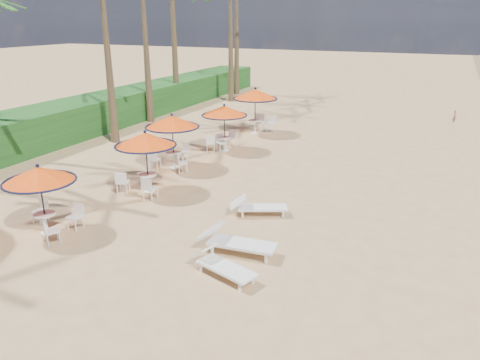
{
  "coord_description": "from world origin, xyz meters",
  "views": [
    {
      "loc": [
        5.15,
        -9.64,
        6.2
      ],
      "look_at": [
        -0.67,
        3.35,
        1.2
      ],
      "focal_mm": 35.0,
      "sensor_mm": 36.0,
      "label": 1
    }
  ],
  "objects_px": {
    "station_4": "(257,100)",
    "lounger_mid": "(234,241)",
    "station_0": "(42,183)",
    "lounger_near": "(221,264)",
    "lounger_far": "(257,206)",
    "station_2": "(172,128)",
    "station_1": "(144,147)",
    "station_3": "(224,116)"
  },
  "relations": [
    {
      "from": "station_0",
      "to": "lounger_far",
      "type": "bearing_deg",
      "value": 36.09
    },
    {
      "from": "lounger_near",
      "to": "station_2",
      "type": "bearing_deg",
      "value": 147.16
    },
    {
      "from": "station_0",
      "to": "lounger_far",
      "type": "xyz_separation_m",
      "value": [
        5.24,
        3.82,
        -1.29
      ]
    },
    {
      "from": "station_1",
      "to": "lounger_mid",
      "type": "bearing_deg",
      "value": -31.28
    },
    {
      "from": "station_4",
      "to": "lounger_near",
      "type": "xyz_separation_m",
      "value": [
        4.97,
        -14.52,
        -1.56
      ]
    },
    {
      "from": "station_2",
      "to": "lounger_near",
      "type": "relative_size",
      "value": 1.21
    },
    {
      "from": "station_4",
      "to": "station_2",
      "type": "bearing_deg",
      "value": -96.24
    },
    {
      "from": "station_2",
      "to": "station_4",
      "type": "relative_size",
      "value": 0.93
    },
    {
      "from": "lounger_near",
      "to": "lounger_mid",
      "type": "xyz_separation_m",
      "value": [
        -0.18,
        1.21,
        0.05
      ]
    },
    {
      "from": "lounger_near",
      "to": "lounger_far",
      "type": "bearing_deg",
      "value": 117.0
    },
    {
      "from": "station_3",
      "to": "station_2",
      "type": "bearing_deg",
      "value": -102.52
    },
    {
      "from": "station_1",
      "to": "lounger_far",
      "type": "relative_size",
      "value": 1.21
    },
    {
      "from": "station_1",
      "to": "station_2",
      "type": "bearing_deg",
      "value": 102.12
    },
    {
      "from": "station_1",
      "to": "lounger_near",
      "type": "xyz_separation_m",
      "value": [
        5.16,
        -4.23,
        -1.41
      ]
    },
    {
      "from": "station_1",
      "to": "lounger_mid",
      "type": "relative_size",
      "value": 1.05
    },
    {
      "from": "station_0",
      "to": "station_1",
      "type": "relative_size",
      "value": 0.93
    },
    {
      "from": "station_1",
      "to": "station_2",
      "type": "xyz_separation_m",
      "value": [
        -0.62,
        2.89,
        0.03
      ]
    },
    {
      "from": "station_0",
      "to": "station_4",
      "type": "xyz_separation_m",
      "value": [
        0.87,
        14.45,
        0.27
      ]
    },
    {
      "from": "station_1",
      "to": "station_4",
      "type": "xyz_separation_m",
      "value": [
        0.19,
        10.29,
        0.15
      ]
    },
    {
      "from": "station_1",
      "to": "station_3",
      "type": "bearing_deg",
      "value": 88.78
    },
    {
      "from": "station_2",
      "to": "lounger_mid",
      "type": "height_order",
      "value": "station_2"
    },
    {
      "from": "station_0",
      "to": "station_2",
      "type": "height_order",
      "value": "station_2"
    },
    {
      "from": "station_2",
      "to": "lounger_far",
      "type": "distance_m",
      "value": 6.27
    },
    {
      "from": "lounger_far",
      "to": "station_2",
      "type": "bearing_deg",
      "value": 123.37
    },
    {
      "from": "lounger_mid",
      "to": "lounger_near",
      "type": "bearing_deg",
      "value": -85.97
    },
    {
      "from": "lounger_mid",
      "to": "lounger_far",
      "type": "height_order",
      "value": "lounger_mid"
    },
    {
      "from": "lounger_near",
      "to": "lounger_far",
      "type": "relative_size",
      "value": 1.02
    },
    {
      "from": "station_0",
      "to": "station_4",
      "type": "bearing_deg",
      "value": 86.55
    },
    {
      "from": "lounger_far",
      "to": "lounger_near",
      "type": "bearing_deg",
      "value": -105.69
    },
    {
      "from": "station_2",
      "to": "station_3",
      "type": "height_order",
      "value": "station_2"
    },
    {
      "from": "lounger_mid",
      "to": "lounger_far",
      "type": "distance_m",
      "value": 2.71
    },
    {
      "from": "station_4",
      "to": "lounger_mid",
      "type": "relative_size",
      "value": 1.14
    },
    {
      "from": "lounger_mid",
      "to": "lounger_far",
      "type": "relative_size",
      "value": 1.15
    },
    {
      "from": "station_4",
      "to": "lounger_mid",
      "type": "xyz_separation_m",
      "value": [
        4.79,
        -13.31,
        -1.51
      ]
    },
    {
      "from": "station_1",
      "to": "lounger_near",
      "type": "height_order",
      "value": "station_1"
    },
    {
      "from": "station_1",
      "to": "lounger_far",
      "type": "distance_m",
      "value": 4.78
    },
    {
      "from": "station_4",
      "to": "station_0",
      "type": "bearing_deg",
      "value": -93.45
    },
    {
      "from": "lounger_near",
      "to": "lounger_mid",
      "type": "relative_size",
      "value": 0.88
    },
    {
      "from": "station_0",
      "to": "lounger_near",
      "type": "height_order",
      "value": "station_0"
    },
    {
      "from": "station_0",
      "to": "station_4",
      "type": "height_order",
      "value": "station_4"
    },
    {
      "from": "station_0",
      "to": "lounger_mid",
      "type": "height_order",
      "value": "station_0"
    },
    {
      "from": "station_0",
      "to": "station_2",
      "type": "relative_size",
      "value": 0.92
    }
  ]
}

